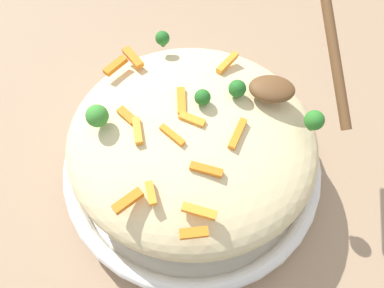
{
  "coord_description": "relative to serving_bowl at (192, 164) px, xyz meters",
  "views": [
    {
      "loc": [
        -0.03,
        0.24,
        0.52
      ],
      "look_at": [
        0.0,
        0.0,
        0.09
      ],
      "focal_mm": 35.92,
      "sensor_mm": 36.0,
      "label": 1
    }
  ],
  "objects": [
    {
      "name": "carrot_piece_0",
      "position": [
        -0.05,
        0.01,
        0.12
      ],
      "size": [
        0.02,
        0.04,
        0.01
      ],
      "primitive_type": "cube",
      "rotation": [
        0.0,
        0.0,
        4.41
      ],
      "color": "orange",
      "rests_on": "pasta_mound"
    },
    {
      "name": "broccoli_floret_4",
      "position": [
        -0.14,
        -0.01,
        0.12
      ],
      "size": [
        0.02,
        0.02,
        0.03
      ],
      "color": "#296820",
      "rests_on": "pasta_mound"
    },
    {
      "name": "carrot_piece_5",
      "position": [
        0.02,
        0.02,
        0.12
      ],
      "size": [
        0.03,
        0.03,
        0.01
      ],
      "primitive_type": "cube",
      "rotation": [
        0.0,
        0.0,
        5.65
      ],
      "color": "orange",
      "rests_on": "pasta_mound"
    },
    {
      "name": "carrot_piece_9",
      "position": [
        0.02,
        -0.03,
        0.12
      ],
      "size": [
        0.02,
        0.04,
        0.01
      ],
      "primitive_type": "cube",
      "rotation": [
        0.0,
        0.0,
        4.87
      ],
      "color": "orange",
      "rests_on": "pasta_mound"
    },
    {
      "name": "carrot_piece_7",
      "position": [
        0.06,
        0.02,
        0.12
      ],
      "size": [
        0.02,
        0.04,
        0.01
      ],
      "primitive_type": "cube",
      "rotation": [
        0.0,
        0.0,
        5.01
      ],
      "color": "orange",
      "rests_on": "pasta_mound"
    },
    {
      "name": "carrot_piece_6",
      "position": [
        -0.02,
        0.06,
        0.12
      ],
      "size": [
        0.04,
        0.02,
        0.01
      ],
      "primitive_type": "cube",
      "rotation": [
        0.0,
        0.0,
        2.97
      ],
      "color": "orange",
      "rests_on": "pasta_mound"
    },
    {
      "name": "carrot_piece_1",
      "position": [
        0.08,
        -0.0,
        0.11
      ],
      "size": [
        0.03,
        0.02,
        0.01
      ],
      "primitive_type": "cube",
      "rotation": [
        0.0,
        0.0,
        2.46
      ],
      "color": "orange",
      "rests_on": "pasta_mound"
    },
    {
      "name": "carrot_piece_13",
      "position": [
        0.11,
        -0.07,
        0.11
      ],
      "size": [
        0.03,
        0.03,
        0.01
      ],
      "primitive_type": "cube",
      "rotation": [
        0.0,
        0.0,
        4.1
      ],
      "color": "orange",
      "rests_on": "pasta_mound"
    },
    {
      "name": "carrot_piece_11",
      "position": [
        -0.02,
        0.13,
        0.11
      ],
      "size": [
        0.03,
        0.02,
        0.01
      ],
      "primitive_type": "cube",
      "rotation": [
        0.0,
        0.0,
        3.37
      ],
      "color": "orange",
      "rests_on": "pasta_mound"
    },
    {
      "name": "carrot_piece_8",
      "position": [
        -0.02,
        0.11,
        0.11
      ],
      "size": [
        0.04,
        0.02,
        0.01
      ],
      "primitive_type": "cube",
      "rotation": [
        0.0,
        0.0,
        6.11
      ],
      "color": "orange",
      "rests_on": "pasta_mound"
    },
    {
      "name": "ground_plane",
      "position": [
        0.0,
        0.0,
        -0.03
      ],
      "size": [
        2.4,
        2.4,
        0.0
      ],
      "primitive_type": "plane",
      "color": "#9E7F60"
    },
    {
      "name": "broccoli_floret_0",
      "position": [
        -0.01,
        -0.03,
        0.13
      ],
      "size": [
        0.02,
        0.02,
        0.02
      ],
      "color": "#205B1C",
      "rests_on": "pasta_mound"
    },
    {
      "name": "carrot_piece_2",
      "position": [
        -0.04,
        -0.1,
        0.11
      ],
      "size": [
        0.03,
        0.04,
        0.01
      ],
      "primitive_type": "cube",
      "rotation": [
        0.0,
        0.0,
        4.15
      ],
      "color": "orange",
      "rests_on": "pasta_mound"
    },
    {
      "name": "carrot_piece_4",
      "position": [
        0.09,
        -0.09,
        0.11
      ],
      "size": [
        0.03,
        0.03,
        0.01
      ],
      "primitive_type": "cube",
      "rotation": [
        0.0,
        0.0,
        2.33
      ],
      "color": "orange",
      "rests_on": "pasta_mound"
    },
    {
      "name": "broccoli_floret_3",
      "position": [
        -0.05,
        -0.05,
        0.13
      ],
      "size": [
        0.02,
        0.02,
        0.02
      ],
      "color": "#205B1C",
      "rests_on": "pasta_mound"
    },
    {
      "name": "broccoli_floret_2",
      "position": [
        0.11,
        0.01,
        0.12
      ],
      "size": [
        0.03,
        0.03,
        0.03
      ],
      "color": "#377928",
      "rests_on": "pasta_mound"
    },
    {
      "name": "serving_bowl",
      "position": [
        0.0,
        0.0,
        0.0
      ],
      "size": [
        0.36,
        0.36,
        0.05
      ],
      "color": "white",
      "rests_on": "ground_plane"
    },
    {
      "name": "carrot_piece_12",
      "position": [
        0.03,
        0.09,
        0.11
      ],
      "size": [
        0.02,
        0.03,
        0.01
      ],
      "primitive_type": "cube",
      "rotation": [
        0.0,
        0.0,
        1.92
      ],
      "color": "orange",
      "rests_on": "pasta_mound"
    },
    {
      "name": "carrot_piece_10",
      "position": [
        0.06,
        0.11,
        0.11
      ],
      "size": [
        0.03,
        0.03,
        0.01
      ],
      "primitive_type": "cube",
      "rotation": [
        0.0,
        0.0,
        3.94
      ],
      "color": "orange",
      "rests_on": "pasta_mound"
    },
    {
      "name": "serving_spoon",
      "position": [
        -0.11,
        -0.06,
        0.14
      ],
      "size": [
        0.12,
        0.14,
        0.08
      ],
      "color": "brown",
      "rests_on": "pasta_mound"
    },
    {
      "name": "pasta_mound",
      "position": [
        0.0,
        0.0,
        0.07
      ],
      "size": [
        0.32,
        0.3,
        0.1
      ],
      "primitive_type": "ellipsoid",
      "color": "beige",
      "rests_on": "serving_bowl"
    },
    {
      "name": "broccoli_floret_1",
      "position": [
        0.05,
        -0.12,
        0.12
      ],
      "size": [
        0.02,
        0.02,
        0.02
      ],
      "color": "#205B1C",
      "rests_on": "pasta_mound"
    },
    {
      "name": "carrot_piece_3",
      "position": [
        0.0,
        -0.0,
        0.12
      ],
      "size": [
        0.03,
        0.02,
        0.01
      ],
      "primitive_type": "cube",
      "rotation": [
        0.0,
        0.0,
        5.96
      ],
      "color": "orange",
      "rests_on": "pasta_mound"
    }
  ]
}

